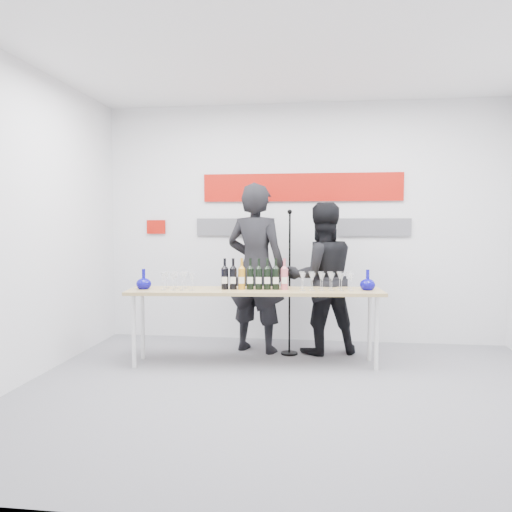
# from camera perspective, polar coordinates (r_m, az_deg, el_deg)

# --- Properties ---
(ground) EXTENTS (5.00, 5.00, 0.00)m
(ground) POSITION_cam_1_polar(r_m,az_deg,el_deg) (4.61, 4.14, -15.24)
(ground) COLOR slate
(ground) RESTS_ON ground
(back_wall) EXTENTS (5.00, 0.04, 3.00)m
(back_wall) POSITION_cam_1_polar(r_m,az_deg,el_deg) (6.36, 5.22, 3.76)
(back_wall) COLOR silver
(back_wall) RESTS_ON ground
(signage) EXTENTS (3.38, 0.02, 0.79)m
(signage) POSITION_cam_1_polar(r_m,az_deg,el_deg) (6.34, 4.72, 6.53)
(signage) COLOR #AA1007
(signage) RESTS_ON back_wall
(tasting_table) EXTENTS (2.71, 0.79, 0.80)m
(tasting_table) POSITION_cam_1_polar(r_m,az_deg,el_deg) (5.28, -0.14, -4.50)
(tasting_table) COLOR tan
(tasting_table) RESTS_ON ground
(wine_bottles) EXTENTS (0.71, 0.14, 0.33)m
(wine_bottles) POSITION_cam_1_polar(r_m,az_deg,el_deg) (5.26, -0.17, -2.05)
(wine_bottles) COLOR black
(wine_bottles) RESTS_ON tasting_table
(decanter_left) EXTENTS (0.16, 0.16, 0.21)m
(decanter_left) POSITION_cam_1_polar(r_m,az_deg,el_deg) (5.44, -12.72, -2.57)
(decanter_left) COLOR #0B0789
(decanter_left) RESTS_ON tasting_table
(decanter_right) EXTENTS (0.16, 0.16, 0.21)m
(decanter_right) POSITION_cam_1_polar(r_m,az_deg,el_deg) (5.36, 12.64, -2.66)
(decanter_right) COLOR #0B0789
(decanter_right) RESTS_ON tasting_table
(glasses_left) EXTENTS (0.38, 0.24, 0.18)m
(glasses_left) POSITION_cam_1_polar(r_m,az_deg,el_deg) (5.34, -9.03, -2.80)
(glasses_left) COLOR silver
(glasses_left) RESTS_ON tasting_table
(glasses_right) EXTENTS (0.58, 0.27, 0.18)m
(glasses_right) POSITION_cam_1_polar(r_m,az_deg,el_deg) (5.29, 8.03, -2.86)
(glasses_right) COLOR silver
(glasses_right) RESTS_ON tasting_table
(presenter_left) EXTENTS (0.82, 0.66, 1.96)m
(presenter_left) POSITION_cam_1_polar(r_m,az_deg,el_deg) (5.80, -0.01, -1.38)
(presenter_left) COLOR black
(presenter_left) RESTS_ON ground
(presenter_right) EXTENTS (1.00, 0.89, 1.73)m
(presenter_right) POSITION_cam_1_polar(r_m,az_deg,el_deg) (5.79, 7.47, -2.53)
(presenter_right) COLOR black
(presenter_right) RESTS_ON ground
(mic_stand) EXTENTS (0.19, 0.19, 1.65)m
(mic_stand) POSITION_cam_1_polar(r_m,az_deg,el_deg) (5.72, 3.84, -6.26)
(mic_stand) COLOR black
(mic_stand) RESTS_ON ground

